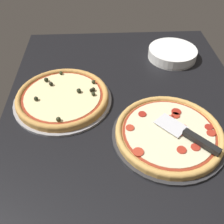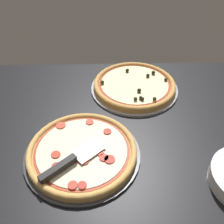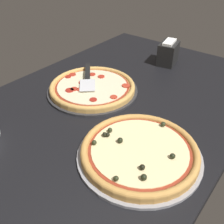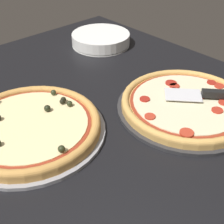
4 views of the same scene
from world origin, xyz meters
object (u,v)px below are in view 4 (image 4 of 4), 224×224
at_px(serving_spatula, 216,94).
at_px(plate_stack, 101,39).
at_px(pizza_front, 187,103).
at_px(pizza_back, 29,126).

bearing_deg(serving_spatula, plate_stack, -5.67).
distance_m(pizza_front, serving_spatula, 0.09).
height_order(pizza_front, plate_stack, plate_stack).
bearing_deg(pizza_back, plate_stack, -59.20).
relative_size(serving_spatula, plate_stack, 0.87).
bearing_deg(plate_stack, pizza_front, 166.31).
relative_size(pizza_front, plate_stack, 1.59).
distance_m(pizza_back, plate_stack, 0.60).
bearing_deg(serving_spatula, pizza_front, 56.16).
relative_size(pizza_front, serving_spatula, 1.82).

